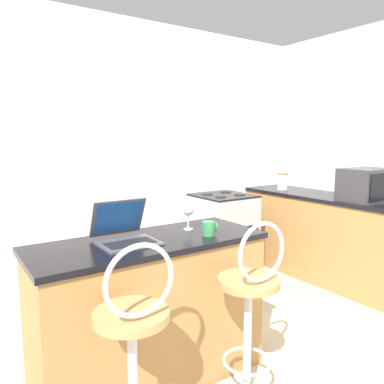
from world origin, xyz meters
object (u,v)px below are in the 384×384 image
at_px(storage_jar, 282,181).
at_px(laptop, 124,231).
at_px(microwave, 366,185).
at_px(mug_green, 209,228).
at_px(stove_range, 223,236).
at_px(bar_stool_far, 250,318).
at_px(wine_glass_short, 188,210).
at_px(bar_stool_near, 134,361).

bearing_deg(storage_jar, laptop, -157.57).
xyz_separation_m(microwave, mug_green, (-2.00, -0.19, -0.11)).
bearing_deg(stove_range, bar_stool_far, -124.60).
bearing_deg(bar_stool_far, storage_jar, 38.67).
bearing_deg(storage_jar, mug_green, -148.92).
bearing_deg(wine_glass_short, bar_stool_far, -87.53).
bearing_deg(laptop, bar_stool_far, -47.72).
distance_m(bar_stool_near, laptop, 0.73).
height_order(stove_range, wine_glass_short, wine_glass_short).
bearing_deg(bar_stool_near, stove_range, 41.77).
relative_size(bar_stool_near, laptop, 3.25).
relative_size(microwave, stove_range, 0.54).
xyz_separation_m(bar_stool_near, stove_range, (1.81, 1.62, -0.06)).
relative_size(bar_stool_near, bar_stool_far, 1.00).
xyz_separation_m(bar_stool_near, mug_green, (0.69, 0.38, 0.43)).
distance_m(microwave, wine_glass_short, 2.02).
bearing_deg(stove_range, microwave, -50.27).
distance_m(laptop, microwave, 2.49).
bearing_deg(mug_green, microwave, 5.40).
bearing_deg(bar_stool_near, wine_glass_short, 40.55).
xyz_separation_m(microwave, stove_range, (-0.88, 1.05, -0.60)).
bearing_deg(bar_stool_far, laptop, 132.28).
bearing_deg(bar_stool_near, laptop, 69.17).
relative_size(bar_stool_near, storage_jar, 5.44).
height_order(bar_stool_far, microwave, microwave).
distance_m(bar_stool_near, microwave, 2.80).
relative_size(bar_stool_far, laptop, 3.25).
bearing_deg(storage_jar, wine_glass_short, -153.71).
height_order(bar_stool_near, bar_stool_far, same).
relative_size(stove_range, mug_green, 9.59).
height_order(bar_stool_near, stove_range, bar_stool_near).
bearing_deg(wine_glass_short, microwave, -0.27).
height_order(microwave, storage_jar, microwave).
height_order(laptop, mug_green, laptop).
bearing_deg(stove_range, wine_glass_short, -137.53).
height_order(laptop, storage_jar, laptop).
height_order(bar_stool_far, mug_green, bar_stool_far).
relative_size(mug_green, storage_jar, 0.48).
distance_m(stove_range, mug_green, 1.75).
bearing_deg(bar_stool_near, storage_jar, 30.41).
xyz_separation_m(bar_stool_near, laptop, (0.21, 0.54, 0.45)).
relative_size(microwave, mug_green, 5.16).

